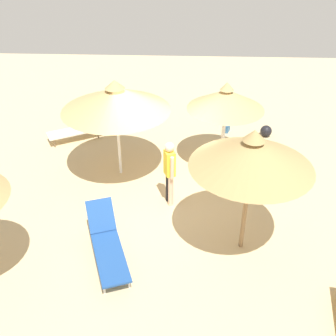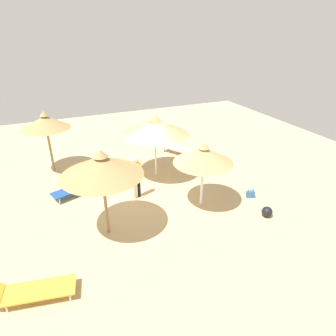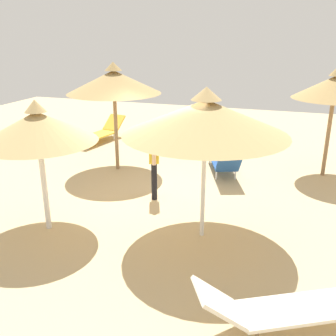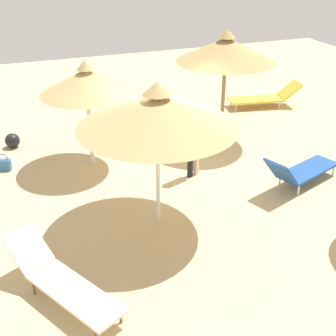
# 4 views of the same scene
# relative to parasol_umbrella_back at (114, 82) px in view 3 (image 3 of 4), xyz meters

# --- Properties ---
(ground) EXTENTS (24.00, 24.00, 0.10)m
(ground) POSITION_rel_parasol_umbrella_back_xyz_m (-1.90, 1.94, -2.43)
(ground) COLOR tan
(parasol_umbrella_back) EXTENTS (2.47, 2.47, 2.89)m
(parasol_umbrella_back) POSITION_rel_parasol_umbrella_back_xyz_m (0.00, 0.00, 0.00)
(parasol_umbrella_back) COLOR olive
(parasol_umbrella_back) RESTS_ON ground
(parasol_umbrella_near_left) EXTENTS (2.86, 2.86, 2.75)m
(parasol_umbrella_near_left) POSITION_rel_parasol_umbrella_back_xyz_m (-3.10, 2.87, -0.14)
(parasol_umbrella_near_left) COLOR white
(parasol_umbrella_near_left) RESTS_ON ground
(parasol_umbrella_front) EXTENTS (2.12, 2.12, 2.50)m
(parasol_umbrella_front) POSITION_rel_parasol_umbrella_back_xyz_m (-0.21, 3.54, -0.37)
(parasol_umbrella_front) COLOR white
(parasol_umbrella_front) RESTS_ON ground
(parasol_umbrella_far_left) EXTENTS (2.06, 2.06, 2.81)m
(parasol_umbrella_far_left) POSITION_rel_parasol_umbrella_back_xyz_m (-5.41, -1.28, -0.07)
(parasol_umbrella_far_left) COLOR olive
(parasol_umbrella_far_left) RESTS_ON ground
(lounge_chair_far_right) EXTENTS (2.26, 1.58, 0.77)m
(lounge_chair_far_right) POSITION_rel_parasol_umbrella_back_xyz_m (-4.60, 4.94, -2.03)
(lounge_chair_far_right) COLOR silver
(lounge_chair_far_right) RESTS_ON ground
(lounge_chair_edge) EXTENTS (1.26, 2.16, 0.87)m
(lounge_chair_edge) POSITION_rel_parasol_umbrella_back_xyz_m (-2.90, -0.46, -2.02)
(lounge_chair_edge) COLOR #1E478C
(lounge_chair_edge) RESTS_ON ground
(lounge_chair_center) EXTENTS (1.05, 2.33, 0.76)m
(lounge_chair_center) POSITION_rel_parasol_umbrella_back_xyz_m (1.80, -2.43, -2.06)
(lounge_chair_center) COLOR gold
(lounge_chair_center) RESTS_ON ground
(person_standing_near_right) EXTENTS (0.31, 0.46, 1.74)m
(person_standing_near_right) POSITION_rel_parasol_umbrella_back_xyz_m (-1.66, 1.52, -1.38)
(person_standing_near_right) COLOR black
(person_standing_near_right) RESTS_ON ground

